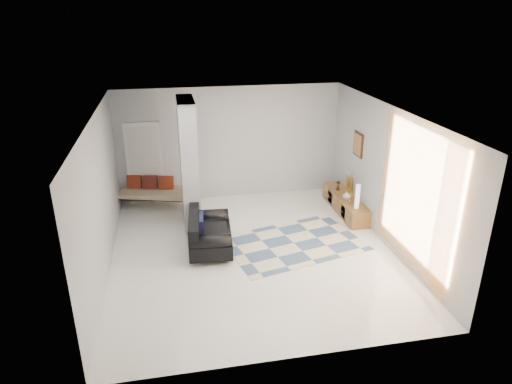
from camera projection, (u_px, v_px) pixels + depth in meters
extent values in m
plane|color=white|center=(253.00, 252.00, 9.09)|extent=(6.00, 6.00, 0.00)
plane|color=white|center=(252.00, 114.00, 8.03)|extent=(6.00, 6.00, 0.00)
plane|color=#B2B4B7|center=(230.00, 143.00, 11.29)|extent=(6.00, 0.00, 6.00)
plane|color=#B2B4B7|center=(296.00, 272.00, 5.84)|extent=(6.00, 0.00, 6.00)
plane|color=#B2B4B7|center=(100.00, 198.00, 8.07)|extent=(0.00, 6.00, 6.00)
plane|color=#B2B4B7|center=(388.00, 177.00, 9.05)|extent=(0.00, 6.00, 6.00)
cube|color=#9A9EA1|center=(189.00, 164.00, 9.82)|extent=(0.35, 1.20, 2.80)
cube|color=silver|center=(145.00, 164.00, 11.02)|extent=(0.85, 0.06, 2.04)
plane|color=#FFA443|center=(414.00, 198.00, 7.98)|extent=(0.00, 2.55, 2.55)
cube|color=#3B2610|center=(358.00, 144.00, 10.31)|extent=(0.04, 0.45, 0.55)
cube|color=brown|center=(345.00, 204.00, 10.83)|extent=(0.45, 1.96, 0.40)
cube|color=#3B2610|center=(343.00, 212.00, 10.40)|extent=(0.02, 0.26, 0.28)
cube|color=#3B2610|center=(330.00, 197.00, 11.19)|extent=(0.02, 0.26, 0.28)
cube|color=gold|center=(349.00, 183.00, 10.96)|extent=(0.09, 0.32, 0.40)
cube|color=silver|center=(349.00, 201.00, 10.32)|extent=(0.04, 0.10, 0.12)
cylinder|color=silver|center=(195.00, 263.00, 8.64)|extent=(0.05, 0.05, 0.10)
cylinder|color=silver|center=(196.00, 235.00, 9.68)|extent=(0.05, 0.05, 0.10)
cylinder|color=silver|center=(228.00, 261.00, 8.70)|extent=(0.05, 0.05, 0.10)
cylinder|color=silver|center=(225.00, 233.00, 9.74)|extent=(0.05, 0.05, 0.10)
cube|color=black|center=(211.00, 238.00, 9.11)|extent=(0.93, 1.43, 0.30)
cube|color=black|center=(194.00, 224.00, 8.96)|extent=(0.31, 1.38, 0.36)
cylinder|color=black|center=(211.00, 242.00, 8.51)|extent=(0.80, 0.34, 0.28)
cylinder|color=black|center=(210.00, 216.00, 9.55)|extent=(0.80, 0.34, 0.28)
cube|color=black|center=(200.00, 223.00, 8.96)|extent=(0.18, 0.51, 0.31)
cylinder|color=black|center=(117.00, 204.00, 10.79)|extent=(0.04, 0.04, 0.40)
cylinder|color=black|center=(187.00, 207.00, 10.66)|extent=(0.04, 0.04, 0.40)
cylinder|color=black|center=(127.00, 193.00, 11.43)|extent=(0.04, 0.04, 0.40)
cylinder|color=black|center=(193.00, 196.00, 11.29)|extent=(0.04, 0.04, 0.40)
cube|color=beige|center=(155.00, 193.00, 10.97)|extent=(1.83, 1.15, 0.12)
cube|color=maroon|center=(134.00, 182.00, 11.07)|extent=(0.37, 0.25, 0.33)
cube|color=maroon|center=(150.00, 182.00, 11.04)|extent=(0.37, 0.25, 0.33)
cube|color=maroon|center=(166.00, 183.00, 11.01)|extent=(0.37, 0.25, 0.33)
cube|color=beige|center=(294.00, 243.00, 9.43)|extent=(3.06, 2.39, 0.01)
cylinder|color=silver|center=(357.00, 196.00, 10.02)|extent=(0.10, 0.10, 0.55)
imported|color=white|center=(347.00, 195.00, 10.56)|extent=(0.19, 0.19, 0.19)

